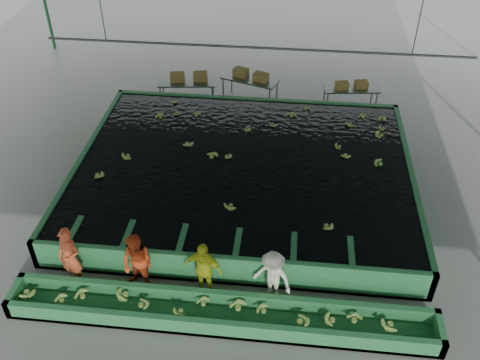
# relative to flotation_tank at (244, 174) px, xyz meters

# --- Properties ---
(ground) EXTENTS (80.00, 80.00, 0.00)m
(ground) POSITION_rel_flotation_tank_xyz_m (0.00, -1.50, -0.45)
(ground) COLOR gray
(ground) RESTS_ON ground
(shed_roof) EXTENTS (20.00, 22.00, 0.04)m
(shed_roof) POSITION_rel_flotation_tank_xyz_m (0.00, -1.50, 4.55)
(shed_roof) COLOR slate
(shed_roof) RESTS_ON shed_posts
(shed_posts) EXTENTS (20.00, 22.00, 5.00)m
(shed_posts) POSITION_rel_flotation_tank_xyz_m (0.00, -1.50, 2.05)
(shed_posts) COLOR #246534
(shed_posts) RESTS_ON ground
(flotation_tank) EXTENTS (10.00, 8.00, 0.90)m
(flotation_tank) POSITION_rel_flotation_tank_xyz_m (0.00, 0.00, 0.00)
(flotation_tank) COLOR #2A793F
(flotation_tank) RESTS_ON ground
(tank_water) EXTENTS (9.70, 7.70, 0.00)m
(tank_water) POSITION_rel_flotation_tank_xyz_m (0.00, -0.00, 0.40)
(tank_water) COLOR black
(tank_water) RESTS_ON flotation_tank
(sorting_trough) EXTENTS (10.00, 1.00, 0.50)m
(sorting_trough) POSITION_rel_flotation_tank_xyz_m (0.00, -5.10, -0.20)
(sorting_trough) COLOR #2A793F
(sorting_trough) RESTS_ON ground
(cableway_rail) EXTENTS (0.08, 0.08, 14.00)m
(cableway_rail) POSITION_rel_flotation_tank_xyz_m (0.00, 3.50, 2.55)
(cableway_rail) COLOR #59605B
(cableway_rail) RESTS_ON shed_roof
(rail_hanger_left) EXTENTS (0.04, 0.04, 2.00)m
(rail_hanger_left) POSITION_rel_flotation_tank_xyz_m (-5.00, 3.50, 3.55)
(rail_hanger_left) COLOR #59605B
(rail_hanger_left) RESTS_ON shed_roof
(rail_hanger_right) EXTENTS (0.04, 0.04, 2.00)m
(rail_hanger_right) POSITION_rel_flotation_tank_xyz_m (5.00, 3.50, 3.55)
(rail_hanger_right) COLOR #59605B
(rail_hanger_right) RESTS_ON shed_roof
(worker_a) EXTENTS (0.71, 0.57, 1.71)m
(worker_a) POSITION_rel_flotation_tank_xyz_m (-3.78, -4.30, 0.40)
(worker_a) COLOR #DE542C
(worker_a) RESTS_ON ground
(worker_b) EXTENTS (0.99, 0.88, 1.67)m
(worker_b) POSITION_rel_flotation_tank_xyz_m (-2.10, -4.30, 0.39)
(worker_b) COLOR #CB421B
(worker_b) RESTS_ON ground
(worker_c) EXTENTS (1.02, 0.59, 1.63)m
(worker_c) POSITION_rel_flotation_tank_xyz_m (-0.51, -4.30, 0.36)
(worker_c) COLOR #BFCE1D
(worker_c) RESTS_ON ground
(worker_d) EXTENTS (1.11, 0.89, 1.50)m
(worker_d) POSITION_rel_flotation_tank_xyz_m (1.13, -4.30, 0.30)
(worker_d) COLOR white
(worker_d) RESTS_ON ground
(packing_table_left) EXTENTS (2.22, 1.10, 0.97)m
(packing_table_left) POSITION_rel_flotation_tank_xyz_m (-2.65, 4.81, 0.04)
(packing_table_left) COLOR #59605B
(packing_table_left) RESTS_ON ground
(packing_table_mid) EXTENTS (2.29, 1.50, 0.97)m
(packing_table_mid) POSITION_rel_flotation_tank_xyz_m (-0.32, 5.31, 0.03)
(packing_table_mid) COLOR #59605B
(packing_table_mid) RESTS_ON ground
(packing_table_right) EXTENTS (2.09, 1.04, 0.91)m
(packing_table_right) POSITION_rel_flotation_tank_xyz_m (3.45, 5.10, 0.01)
(packing_table_right) COLOR #59605B
(packing_table_right) RESTS_ON ground
(box_stack_left) EXTENTS (1.43, 0.62, 0.30)m
(box_stack_left) POSITION_rel_flotation_tank_xyz_m (-2.57, 4.88, 0.52)
(box_stack_left) COLOR olive
(box_stack_left) RESTS_ON packing_table_left
(box_stack_mid) EXTENTS (1.42, 0.87, 0.30)m
(box_stack_mid) POSITION_rel_flotation_tank_xyz_m (-0.29, 5.31, 0.52)
(box_stack_mid) COLOR olive
(box_stack_mid) RESTS_ON packing_table_mid
(box_stack_right) EXTENTS (1.23, 0.59, 0.26)m
(box_stack_right) POSITION_rel_flotation_tank_xyz_m (3.44, 5.06, 0.46)
(box_stack_right) COLOR olive
(box_stack_right) RESTS_ON packing_table_right
(floating_bananas) EXTENTS (8.65, 5.89, 0.12)m
(floating_bananas) POSITION_rel_flotation_tank_xyz_m (0.00, 0.80, 0.40)
(floating_bananas) COLOR #82AD42
(floating_bananas) RESTS_ON tank_water
(trough_bananas) EXTENTS (8.72, 0.58, 0.12)m
(trough_bananas) POSITION_rel_flotation_tank_xyz_m (0.00, -5.10, -0.05)
(trough_bananas) COLOR #82AD42
(trough_bananas) RESTS_ON sorting_trough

